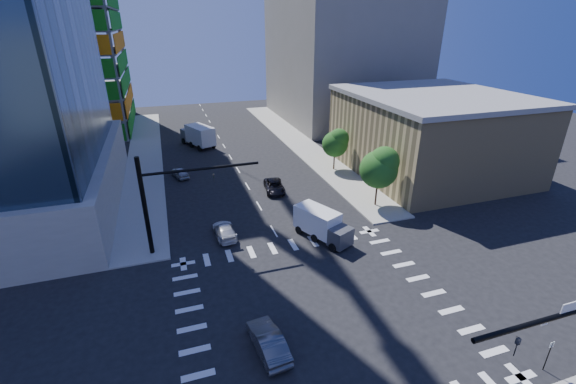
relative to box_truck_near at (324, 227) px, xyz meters
name	(u,v)px	position (x,y,z in m)	size (l,w,h in m)	color
ground	(320,310)	(-4.10, -9.11, -1.26)	(160.00, 160.00, 0.00)	black
road_markings	(320,310)	(-4.10, -9.11, -1.25)	(20.00, 20.00, 0.01)	silver
sidewalk_ne	(298,142)	(8.40, 30.89, -1.18)	(5.00, 60.00, 0.15)	gray
sidewalk_nw	(145,157)	(-16.60, 30.89, -1.18)	(5.00, 60.00, 0.15)	gray
commercial_building	(431,133)	(20.90, 12.89, 4.06)	(20.50, 22.50, 10.60)	tan
bg_building_ne	(342,49)	(22.90, 45.89, 12.74)	(24.00, 30.00, 28.00)	slate
signal_mast_nw	(162,196)	(-14.10, 2.39, 4.24)	(10.20, 0.40, 9.00)	black
tree_south	(380,167)	(8.53, 4.80, 3.43)	(4.16, 4.16, 6.82)	#382316
tree_north	(336,142)	(8.83, 16.80, 2.73)	(3.54, 3.52, 5.78)	#382316
no_parking_sign	(549,353)	(6.60, -18.11, 0.12)	(0.30, 0.06, 2.20)	black
car_nb_far	(274,186)	(-1.31, 12.33, -0.60)	(2.18, 4.72, 1.31)	black
car_sb_near	(225,230)	(-8.89, 3.43, -0.61)	(1.80, 4.43, 1.29)	silver
car_sb_mid	(180,173)	(-11.98, 20.71, -0.61)	(1.54, 3.82, 1.30)	#999BA0
car_sb_cross	(268,341)	(-8.66, -11.53, -0.52)	(1.56, 4.49, 1.48)	#525358
box_truck_near	(324,227)	(0.00, 0.00, 0.00)	(4.36, 5.88, 2.84)	black
box_truck_far	(197,137)	(-8.21, 34.38, 0.30)	(5.26, 7.29, 3.52)	black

